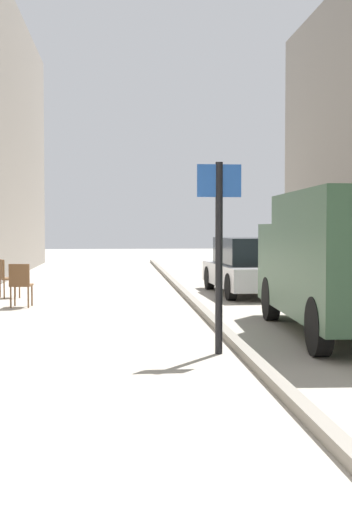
% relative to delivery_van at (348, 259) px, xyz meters
% --- Properties ---
extents(ground_plane, '(80.00, 80.00, 0.00)m').
position_rel_delivery_van_xyz_m(ground_plane, '(-3.53, 2.87, -1.22)').
color(ground_plane, '#A8A093').
extents(kerb_strip, '(0.16, 40.00, 0.12)m').
position_rel_delivery_van_xyz_m(kerb_strip, '(-1.95, 2.87, -1.16)').
color(kerb_strip, gray).
rests_on(kerb_strip, ground_plane).
extents(delivery_van, '(2.21, 5.17, 2.26)m').
position_rel_delivery_van_xyz_m(delivery_van, '(0.00, 0.00, 0.00)').
color(delivery_van, '#335138').
rests_on(delivery_van, ground_plane).
extents(parked_car, '(1.99, 4.27, 1.45)m').
position_rel_delivery_van_xyz_m(parked_car, '(-0.23, 6.72, -0.51)').
color(parked_car, '#B7B7BC').
rests_on(parked_car, ground_plane).
extents(street_sign_post, '(0.60, 0.10, 2.60)m').
position_rel_delivery_van_xyz_m(street_sign_post, '(-2.27, -1.38, 0.32)').
color(street_sign_post, black).
rests_on(street_sign_post, ground_plane).
extents(cafe_chair_near_window, '(0.47, 0.47, 0.94)m').
position_rel_delivery_van_xyz_m(cafe_chair_near_window, '(-5.72, 4.29, -0.67)').
color(cafe_chair_near_window, brown).
rests_on(cafe_chair_near_window, ground_plane).
extents(cafe_chair_by_doorway, '(0.58, 0.58, 0.94)m').
position_rel_delivery_van_xyz_m(cafe_chair_by_doorway, '(-6.34, 6.29, -0.67)').
color(cafe_chair_by_doorway, brown).
rests_on(cafe_chair_by_doorway, ground_plane).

